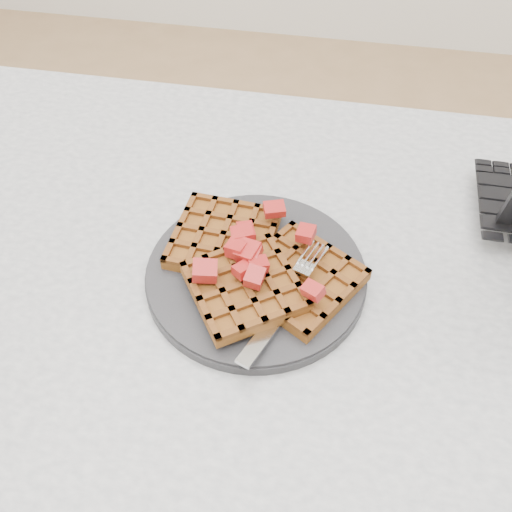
# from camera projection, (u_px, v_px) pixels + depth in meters

# --- Properties ---
(ground) EXTENTS (4.00, 4.00, 0.00)m
(ground) POSITION_uv_depth(u_px,v_px,m) (273.00, 510.00, 1.21)
(ground) COLOR tan
(ground) RESTS_ON ground
(table) EXTENTS (1.20, 0.80, 0.75)m
(table) POSITION_uv_depth(u_px,v_px,m) (284.00, 353.00, 0.73)
(table) COLOR silver
(table) RESTS_ON ground
(plate) EXTENTS (0.25, 0.25, 0.02)m
(plate) POSITION_uv_depth(u_px,v_px,m) (256.00, 274.00, 0.66)
(plate) COLOR #252527
(plate) RESTS_ON table
(waffles) EXTENTS (0.24, 0.21, 0.03)m
(waffles) POSITION_uv_depth(u_px,v_px,m) (256.00, 266.00, 0.64)
(waffles) COLOR brown
(waffles) RESTS_ON plate
(strawberry_pile) EXTENTS (0.15, 0.15, 0.02)m
(strawberry_pile) POSITION_uv_depth(u_px,v_px,m) (256.00, 248.00, 0.62)
(strawberry_pile) COLOR maroon
(strawberry_pile) RESTS_ON waffles
(fork) EXTENTS (0.09, 0.18, 0.02)m
(fork) POSITION_uv_depth(u_px,v_px,m) (289.00, 299.00, 0.61)
(fork) COLOR silver
(fork) RESTS_ON plate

